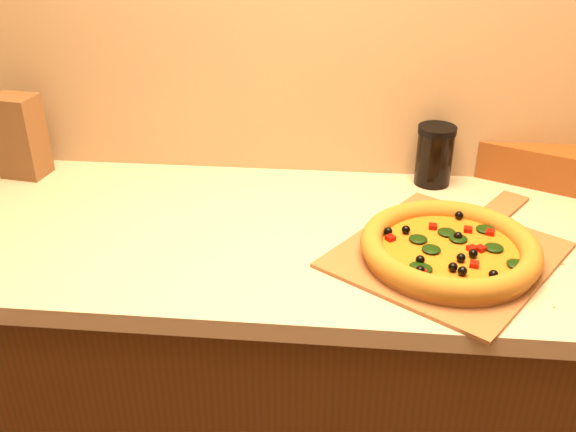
% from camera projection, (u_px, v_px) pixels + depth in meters
% --- Properties ---
extents(cabinet, '(2.80, 0.65, 0.86)m').
position_uv_depth(cabinet, '(323.00, 392.00, 1.63)').
color(cabinet, '#492E0F').
rests_on(cabinet, ground).
extents(countertop, '(2.84, 0.68, 0.04)m').
position_uv_depth(countertop, '(328.00, 239.00, 1.42)').
color(countertop, '#BEAE94').
rests_on(countertop, cabinet).
extents(pizza_peel, '(0.55, 0.60, 0.01)m').
position_uv_depth(pizza_peel, '(450.00, 251.00, 1.33)').
color(pizza_peel, brown).
rests_on(pizza_peel, countertop).
extents(pizza, '(0.36, 0.36, 0.05)m').
position_uv_depth(pizza, '(449.00, 248.00, 1.28)').
color(pizza, '#B96E2E').
rests_on(pizza, pizza_peel).
extents(bread_bag, '(0.37, 0.25, 0.10)m').
position_uv_depth(bread_bag, '(554.00, 166.00, 1.60)').
color(bread_bag, maroon).
rests_on(bread_bag, countertop).
extents(wine_glass, '(0.08, 0.08, 0.20)m').
position_uv_depth(wine_glass, '(9.00, 121.00, 1.63)').
color(wine_glass, silver).
rests_on(wine_glass, countertop).
extents(paper_bag, '(0.12, 0.10, 0.21)m').
position_uv_depth(paper_bag, '(20.00, 136.00, 1.63)').
color(paper_bag, brown).
rests_on(paper_bag, countertop).
extents(dark_jar, '(0.09, 0.09, 0.15)m').
position_uv_depth(dark_jar, '(434.00, 155.00, 1.59)').
color(dark_jar, black).
rests_on(dark_jar, countertop).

